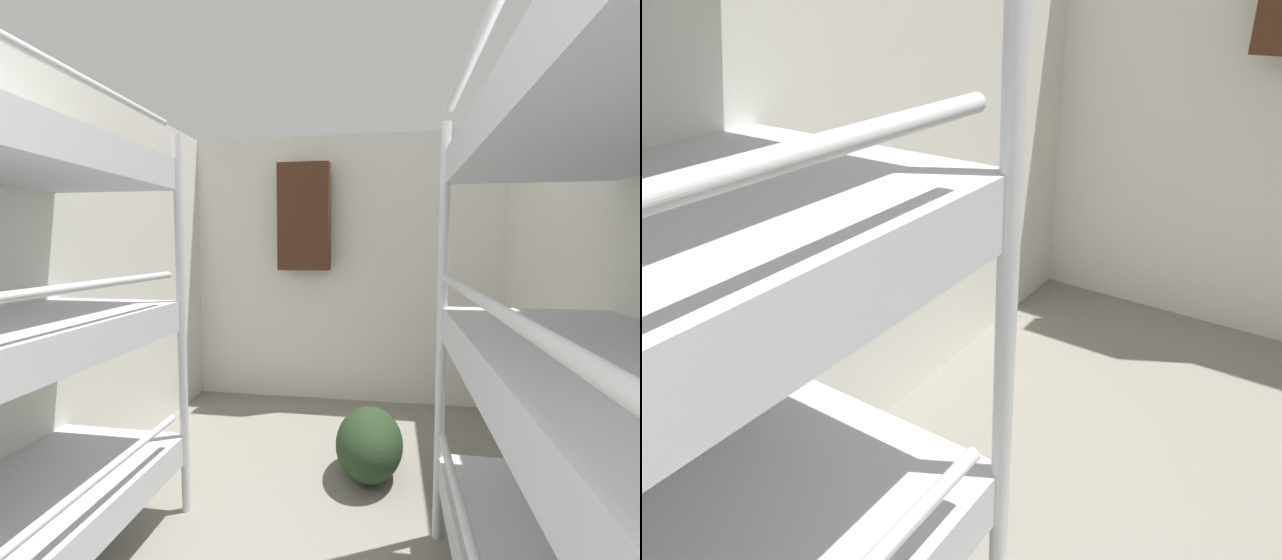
{
  "view_description": "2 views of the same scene",
  "coord_description": "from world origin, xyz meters",
  "views": [
    {
      "loc": [
        0.4,
        0.4,
        1.38
      ],
      "look_at": [
        -0.04,
        3.05,
        1.16
      ],
      "focal_mm": 24.0,
      "sensor_mm": 36.0,
      "label": 1
    },
    {
      "loc": [
        -0.11,
        1.43,
        1.41
      ],
      "look_at": [
        -0.8,
        2.47,
        0.8
      ],
      "focal_mm": 35.0,
      "sensor_mm": 36.0,
      "label": 2
    }
  ],
  "objects": [
    {
      "name": "duffel_bag",
      "position": [
        0.29,
        2.87,
        0.2
      ],
      "size": [
        0.4,
        0.58,
        0.4
      ],
      "color": "#23381E",
      "rests_on": "ground_plane"
    },
    {
      "name": "hanging_coat",
      "position": [
        -0.33,
        3.97,
        1.61
      ],
      "size": [
        0.44,
        0.12,
        0.9
      ],
      "color": "#472819"
    },
    {
      "name": "wall_back",
      "position": [
        0.0,
        4.12,
        1.16
      ],
      "size": [
        2.79,
        0.06,
        2.31
      ],
      "color": "silver",
      "rests_on": "ground_plane"
    }
  ]
}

